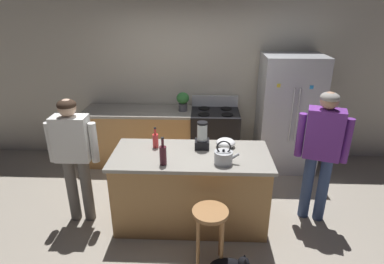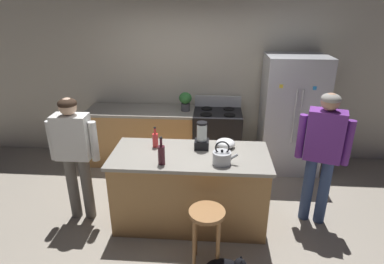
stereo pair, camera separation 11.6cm
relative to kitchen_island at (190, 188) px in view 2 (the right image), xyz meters
name	(u,v)px [view 2 (the right image)]	position (x,y,z in m)	size (l,w,h in m)	color
ground_plane	(190,219)	(0.00, 0.00, -0.46)	(14.00, 14.00, 0.00)	#9E9384
back_wall	(199,79)	(0.00, 1.95, 0.89)	(8.00, 0.10, 2.70)	beige
kitchen_island	(190,188)	(0.00, 0.00, 0.00)	(1.82, 0.83, 0.92)	#B7844C
back_counter_run	(150,136)	(-0.80, 1.55, 0.00)	(2.00, 0.64, 0.92)	#B7844C
refrigerator	(291,115)	(1.46, 1.50, 0.45)	(0.90, 0.73, 1.82)	#B7BABF
stove_range	(217,138)	(0.32, 1.52, 0.01)	(0.76, 0.65, 1.10)	black
person_by_island_left	(74,149)	(-1.36, -0.02, 0.49)	(0.59, 0.22, 1.57)	#66605B
person_by_sink_right	(323,148)	(1.52, 0.12, 0.53)	(0.59, 0.33, 1.64)	#384C7A
bar_stool	(207,223)	(0.22, -0.71, 0.05)	(0.36, 0.36, 0.66)	#9E6B3D
potted_plant	(185,100)	(-0.20, 1.55, 0.63)	(0.20, 0.20, 0.30)	#4C4C51
blender_appliance	(202,137)	(0.13, 0.17, 0.60)	(0.17, 0.17, 0.33)	black
bottle_soda	(155,140)	(-0.43, 0.16, 0.55)	(0.07, 0.07, 0.26)	red
bottle_wine	(161,154)	(-0.29, -0.26, 0.57)	(0.08, 0.08, 0.32)	#471923
mixing_bowl	(225,143)	(0.41, 0.21, 0.51)	(0.23, 0.23, 0.10)	white
tea_kettle	(222,157)	(0.36, -0.21, 0.54)	(0.28, 0.20, 0.27)	#B7BABF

